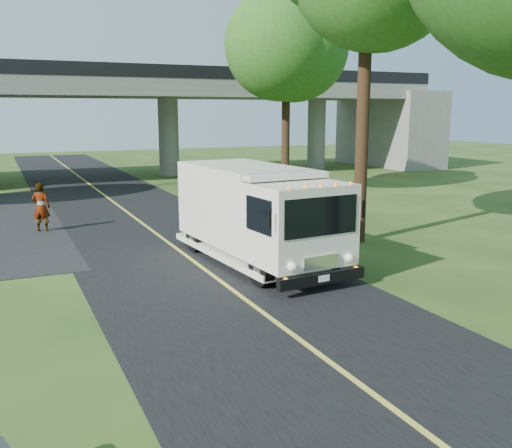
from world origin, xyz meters
TOP-DOWN VIEW (x-y plane):
  - ground at (0.00, 0.00)m, footprint 120.00×120.00m
  - road at (0.00, 10.00)m, footprint 7.00×90.00m
  - lane_line at (0.00, 10.00)m, footprint 0.12×90.00m
  - overpass at (0.00, 32.00)m, footprint 54.00×10.00m
  - tree_right_far at (9.21, 19.84)m, footprint 5.77×5.67m
  - step_van at (1.71, 7.83)m, footprint 3.07×7.04m
  - pedestrian at (-3.80, 15.39)m, footprint 0.81×0.71m

SIDE VIEW (x-z plane):
  - ground at x=0.00m, z-range 0.00..0.00m
  - road at x=0.00m, z-range 0.00..0.02m
  - lane_line at x=0.00m, z-range 0.03..0.03m
  - pedestrian at x=-3.80m, z-range 0.00..1.87m
  - step_van at x=1.71m, z-range 0.13..3.01m
  - overpass at x=0.00m, z-range 0.91..8.21m
  - tree_right_far at x=9.21m, z-range 2.81..13.80m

